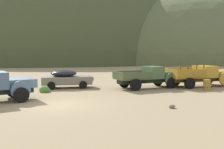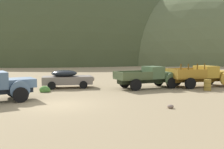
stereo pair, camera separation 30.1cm
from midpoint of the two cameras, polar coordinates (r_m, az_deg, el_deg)
ground_plane at (r=15.71m, az=-11.34°, el=-6.57°), size 300.00×300.00×0.00m
hill_center at (r=83.50m, az=-5.59°, el=2.69°), size 91.45×55.28×54.54m
hill_distant at (r=93.76m, az=18.69°, el=2.69°), size 85.04×58.91×44.41m
car_primer_gray at (r=23.01m, az=-9.17°, el=-0.88°), size 4.78×2.69×1.57m
truck_weathered_green at (r=22.92m, az=9.25°, el=-0.48°), size 5.83×2.39×1.89m
truck_mustard at (r=25.13m, az=20.03°, el=-0.17°), size 6.24×2.92×2.16m
oil_drum_foreground at (r=22.55m, az=20.73°, el=-2.19°), size 0.61×0.61×0.89m
bush_near_barrel at (r=20.92m, az=-14.16°, el=-3.34°), size 0.84×0.73×0.63m
rock_flat at (r=14.81m, az=13.38°, el=-6.91°), size 0.36×0.34×0.22m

